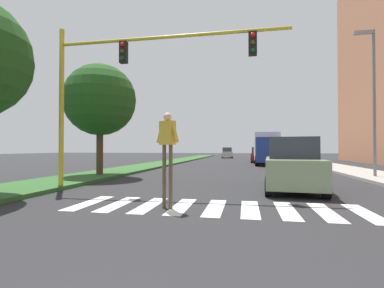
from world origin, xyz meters
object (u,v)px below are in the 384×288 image
sedan_distant (227,153)px  truck_box_delivery (267,148)px  tree_mid (100,100)px  street_lamp_right (372,89)px  suv_crossing (292,165)px  traffic_light_gantry (122,73)px  sedan_midblock (258,155)px  pedestrian_performer (167,144)px

sedan_distant → truck_box_delivery: size_ratio=0.73×
tree_mid → sedan_distant: (4.78, 33.58, -3.40)m
street_lamp_right → suv_crossing: street_lamp_right is taller
traffic_light_gantry → sedan_midblock: 24.65m
suv_crossing → sedan_distant: bearing=97.5°
traffic_light_gantry → sedan_distant: (1.41, 38.12, -3.54)m
sedan_distant → traffic_light_gantry: bearing=-92.1°
street_lamp_right → truck_box_delivery: 13.29m
traffic_light_gantry → street_lamp_right: bearing=29.7°
traffic_light_gantry → sedan_midblock: bearing=75.9°
suv_crossing → sedan_distant: size_ratio=1.04×
pedestrian_performer → suv_crossing: size_ratio=0.53×
sedan_midblock → pedestrian_performer: bearing=-97.5°
sedan_distant → suv_crossing: bearing=-82.5°
street_lamp_right → pedestrian_performer: (-8.39, -8.78, -2.93)m
suv_crossing → truck_box_delivery: truck_box_delivery is taller
traffic_light_gantry → suv_crossing: bearing=14.9°
sedan_midblock → traffic_light_gantry: bearing=-104.1°
street_lamp_right → sedan_midblock: 18.56m
street_lamp_right → suv_crossing: (-4.64, -4.53, -3.66)m
sedan_distant → truck_box_delivery: (5.08, -19.75, 0.83)m
street_lamp_right → sedan_midblock: size_ratio=1.68×
sedan_midblock → truck_box_delivery: bearing=-84.0°
traffic_light_gantry → sedan_midblock: (5.94, 23.66, -3.55)m
traffic_light_gantry → sedan_distant: bearing=87.9°
tree_mid → suv_crossing: 10.53m
suv_crossing → sedan_distant: (-4.80, 36.47, -0.12)m
tree_mid → street_lamp_right: street_lamp_right is taller
truck_box_delivery → sedan_distant: bearing=104.4°
pedestrian_performer → sedan_distant: pedestrian_performer is taller
tree_mid → sedan_midblock: bearing=64.1°
traffic_light_gantry → sedan_midblock: size_ratio=1.92×
tree_mid → suv_crossing: bearing=-16.8°
pedestrian_performer → sedan_midblock: size_ratio=0.56×
tree_mid → sedan_midblock: size_ratio=1.35×
tree_mid → traffic_light_gantry: tree_mid is taller
suv_crossing → traffic_light_gantry: bearing=-165.1°
sedan_distant → tree_mid: bearing=-98.1°
traffic_light_gantry → truck_box_delivery: bearing=70.5°
tree_mid → street_lamp_right: 14.31m
street_lamp_right → sedan_distant: size_ratio=1.65×
street_lamp_right → suv_crossing: size_ratio=1.58×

